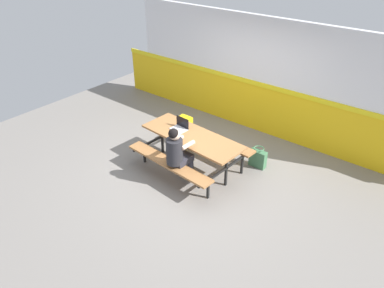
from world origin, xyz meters
name	(u,v)px	position (x,y,z in m)	size (l,w,h in m)	color
ground_plane	(196,170)	(0.00, 0.00, -0.01)	(10.00, 10.00, 0.02)	gray
accent_backdrop	(258,78)	(0.00, 2.22, 1.25)	(8.00, 0.14, 2.60)	yellow
picnic_table_main	(192,143)	(-0.10, 0.00, 0.58)	(2.10, 1.68, 0.74)	#9E6B3D
student_nearer	(178,152)	(0.02, -0.57, 0.71)	(0.38, 0.53, 1.21)	#2D2D38
laptop_silver	(180,127)	(-0.45, 0.06, 0.79)	(0.33, 0.24, 0.22)	silver
backpack_dark	(186,125)	(-1.07, 0.98, 0.22)	(0.30, 0.22, 0.44)	yellow
tote_bag_bright	(258,158)	(0.90, 0.86, 0.19)	(0.34, 0.21, 0.43)	#3F724C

